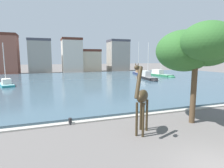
{
  "coord_description": "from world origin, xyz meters",
  "views": [
    {
      "loc": [
        -6.92,
        -5.37,
        4.83
      ],
      "look_at": [
        -0.64,
        12.27,
        2.2
      ],
      "focal_mm": 29.54,
      "sensor_mm": 36.0,
      "label": 1
    }
  ],
  "objects_px": {
    "sailboat_navy": "(138,73)",
    "sailboat_green": "(161,75)",
    "giraffe_statue": "(142,98)",
    "sailboat_black": "(148,77)",
    "shade_tree": "(196,47)",
    "mooring_bollard": "(70,121)",
    "sailboat_teal": "(6,84)"
  },
  "relations": [
    {
      "from": "sailboat_black",
      "to": "sailboat_navy",
      "type": "height_order",
      "value": "sailboat_navy"
    },
    {
      "from": "sailboat_black",
      "to": "sailboat_navy",
      "type": "relative_size",
      "value": 0.96
    },
    {
      "from": "sailboat_black",
      "to": "mooring_bollard",
      "type": "xyz_separation_m",
      "value": [
        -19.31,
        -21.85,
        -0.41
      ]
    },
    {
      "from": "shade_tree",
      "to": "giraffe_statue",
      "type": "bearing_deg",
      "value": -171.59
    },
    {
      "from": "sailboat_teal",
      "to": "shade_tree",
      "type": "distance_m",
      "value": 29.68
    },
    {
      "from": "shade_tree",
      "to": "mooring_bollard",
      "type": "xyz_separation_m",
      "value": [
        -8.83,
        2.52,
        -5.36
      ]
    },
    {
      "from": "sailboat_teal",
      "to": "sailboat_navy",
      "type": "distance_m",
      "value": 34.34
    },
    {
      "from": "giraffe_statue",
      "to": "sailboat_navy",
      "type": "distance_m",
      "value": 42.7
    },
    {
      "from": "giraffe_statue",
      "to": "sailboat_navy",
      "type": "height_order",
      "value": "sailboat_navy"
    },
    {
      "from": "sailboat_teal",
      "to": "shade_tree",
      "type": "height_order",
      "value": "sailboat_teal"
    },
    {
      "from": "giraffe_statue",
      "to": "mooring_bollard",
      "type": "relative_size",
      "value": 9.23
    },
    {
      "from": "sailboat_black",
      "to": "mooring_bollard",
      "type": "height_order",
      "value": "sailboat_black"
    },
    {
      "from": "sailboat_navy",
      "to": "sailboat_green",
      "type": "height_order",
      "value": "sailboat_navy"
    },
    {
      "from": "sailboat_navy",
      "to": "giraffe_statue",
      "type": "bearing_deg",
      "value": -117.41
    },
    {
      "from": "shade_tree",
      "to": "mooring_bollard",
      "type": "distance_m",
      "value": 10.64
    },
    {
      "from": "sailboat_black",
      "to": "sailboat_navy",
      "type": "distance_m",
      "value": 13.55
    },
    {
      "from": "sailboat_black",
      "to": "giraffe_statue",
      "type": "bearing_deg",
      "value": -121.25
    },
    {
      "from": "sailboat_navy",
      "to": "shade_tree",
      "type": "height_order",
      "value": "sailboat_navy"
    },
    {
      "from": "giraffe_statue",
      "to": "mooring_bollard",
      "type": "bearing_deg",
      "value": 141.78
    },
    {
      "from": "giraffe_statue",
      "to": "sailboat_black",
      "type": "bearing_deg",
      "value": 58.75
    },
    {
      "from": "sailboat_green",
      "to": "sailboat_navy",
      "type": "bearing_deg",
      "value": 108.56
    },
    {
      "from": "sailboat_teal",
      "to": "sailboat_black",
      "type": "bearing_deg",
      "value": 0.91
    },
    {
      "from": "giraffe_statue",
      "to": "sailboat_black",
      "type": "xyz_separation_m",
      "value": [
        15.21,
        25.07,
        -1.7
      ]
    },
    {
      "from": "sailboat_navy",
      "to": "sailboat_teal",
      "type": "bearing_deg",
      "value": -157.33
    },
    {
      "from": "shade_tree",
      "to": "mooring_bollard",
      "type": "height_order",
      "value": "shade_tree"
    },
    {
      "from": "sailboat_green",
      "to": "sailboat_teal",
      "type": "bearing_deg",
      "value": -170.47
    },
    {
      "from": "sailboat_teal",
      "to": "shade_tree",
      "type": "relative_size",
      "value": 1.02
    },
    {
      "from": "giraffe_statue",
      "to": "sailboat_green",
      "type": "relative_size",
      "value": 0.48
    },
    {
      "from": "sailboat_teal",
      "to": "sailboat_green",
      "type": "height_order",
      "value": "sailboat_green"
    },
    {
      "from": "sailboat_teal",
      "to": "sailboat_black",
      "type": "relative_size",
      "value": 0.81
    },
    {
      "from": "giraffe_statue",
      "to": "sailboat_black",
      "type": "distance_m",
      "value": 29.38
    },
    {
      "from": "sailboat_green",
      "to": "mooring_bollard",
      "type": "distance_m",
      "value": 37.78
    }
  ]
}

